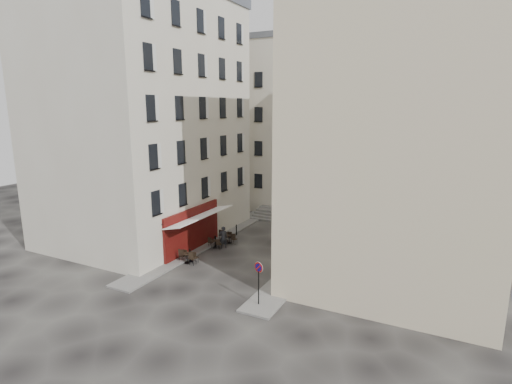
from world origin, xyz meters
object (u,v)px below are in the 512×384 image
Objects in this scene: no_parking_sign at (259,275)px; pedestrian at (223,237)px; bistro_table_b at (191,256)px; bistro_table_a at (187,257)px.

pedestrian is at bearing 150.16° from no_parking_sign.
no_parking_sign is 10.12m from pedestrian.
pedestrian is (-6.85, 7.38, -0.99)m from no_parking_sign.
bistro_table_b is at bearing 170.51° from no_parking_sign.
bistro_table_b is at bearing 83.62° from bistro_table_a.
no_parking_sign is 8.34m from bistro_table_a.
pedestrian reaches higher than bistro_table_b.
pedestrian reaches higher than bistro_table_a.
bistro_table_a is at bearing 36.05° from pedestrian.
bistro_table_a is at bearing -96.38° from bistro_table_b.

